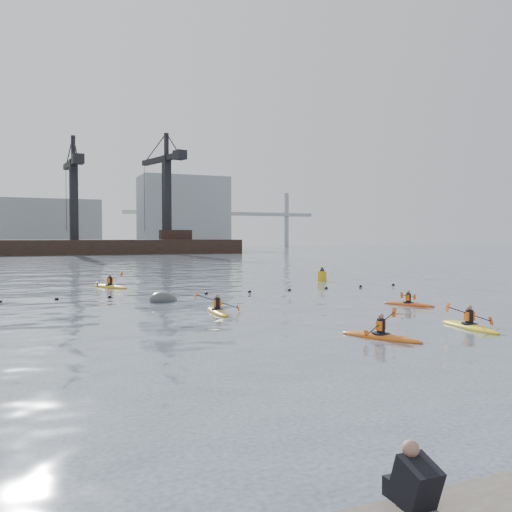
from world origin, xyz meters
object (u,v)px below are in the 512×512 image
Objects in this scene: kayaker_1 at (469,326)px; nav_buoy at (322,276)px; kayaker_5 at (110,286)px; kayaker_0 at (381,336)px; mooring_buoy at (164,301)px; kayaker_4 at (408,304)px; kayaker_3 at (217,311)px.

nav_buoy is at bearing 79.65° from kayaker_1.
kayaker_5 is 17.19m from nav_buoy.
nav_buoy reaches higher than kayaker_1.
kayaker_0 reaches higher than mooring_buoy.
kayaker_4 is at bearing -103.77° from nav_buoy.
kayaker_4 is 16.38m from nav_buoy.
mooring_buoy is (-1.23, 5.80, -0.10)m from kayaker_3.
kayaker_0 is 4.62m from kayaker_1.
kayaker_3 reaches higher than kayaker_0.
mooring_buoy is (1.65, -9.74, -0.11)m from kayaker_5.
kayaker_4 is at bearing -83.51° from kayaker_5.
mooring_buoy is (-4.50, 14.39, -0.10)m from kayaker_0.
nav_buoy reaches higher than kayaker_4.
kayaker_4 is 21.43m from kayaker_5.
kayaker_0 reaches higher than kayaker_4.
kayaker_1 is at bearing -56.92° from mooring_buoy.
kayaker_1 is 26.04m from kayaker_5.
nav_buoy is at bearing 38.72° from kayaker_0.
kayaker_1 is at bearing -41.07° from kayaker_3.
kayaker_1 is at bearing -20.74° from kayaker_0.
kayaker_3 reaches higher than kayaker_4.
kayaker_0 is 10.20m from kayaker_4.
kayaker_3 is at bearing 139.30° from kayaker_1.
kayaker_4 is 2.01× the size of nav_buoy.
mooring_buoy is at bearing 106.93° from kayaker_3.
kayaker_5 reaches higher than kayaker_0.
kayaker_1 is 11.36m from kayaker_3.
mooring_buoy is 17.86m from nav_buoy.
kayaker_0 is 0.94× the size of kayaker_5.
kayaker_0 is 9.20m from kayaker_3.
nav_buoy is (3.90, 15.91, 0.33)m from kayaker_4.
kayaker_1 is 16.68m from mooring_buoy.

